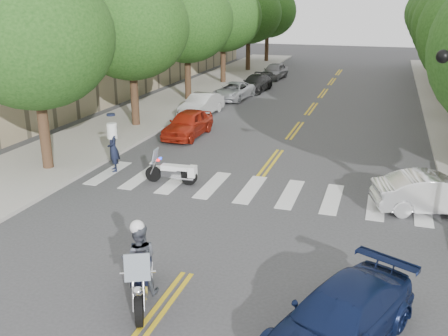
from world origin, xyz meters
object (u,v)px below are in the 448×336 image
at_px(officer_standing, 113,148).
at_px(convertible, 434,193).
at_px(motorcycle_police, 140,264).
at_px(motorcycle_parked, 176,172).
at_px(sedan_blue, 340,319).

height_order(officer_standing, convertible, officer_standing).
relative_size(motorcycle_police, officer_standing, 1.23).
bearing_deg(motorcycle_parked, officer_standing, 75.37).
bearing_deg(motorcycle_parked, sedan_blue, -141.66).
xyz_separation_m(motorcycle_parked, sedan_blue, (7.14, -7.91, 0.16)).
bearing_deg(motorcycle_police, sedan_blue, 151.98).
bearing_deg(sedan_blue, convertible, 98.54).
distance_m(convertible, sedan_blue, 8.50).
height_order(motorcycle_parked, officer_standing, officer_standing).
distance_m(motorcycle_parked, convertible, 9.51).
bearing_deg(officer_standing, convertible, 51.77).
relative_size(motorcycle_parked, officer_standing, 1.07).
bearing_deg(motorcycle_parked, motorcycle_police, -166.47).
bearing_deg(motorcycle_parked, convertible, -92.21).
xyz_separation_m(motorcycle_police, officer_standing, (-5.45, 8.25, 0.06)).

